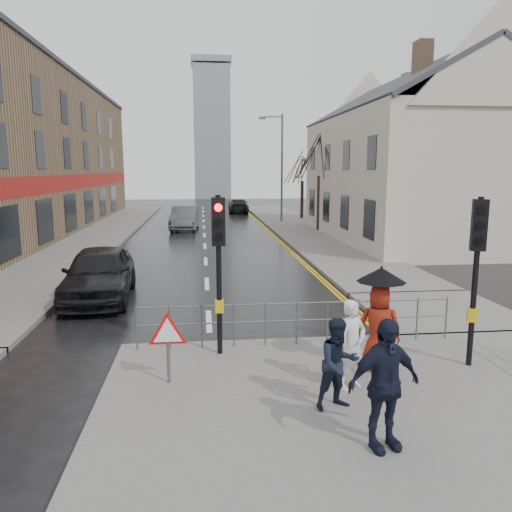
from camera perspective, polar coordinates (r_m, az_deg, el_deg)
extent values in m
plane|color=black|center=(10.86, -5.17, -12.09)|extent=(120.00, 120.00, 0.00)
cube|color=#605E5B|center=(8.30, 17.88, -19.31)|extent=(10.00, 9.00, 0.14)
cube|color=#605E5B|center=(33.92, -17.01, 2.68)|extent=(4.00, 44.00, 0.14)
cube|color=#605E5B|center=(35.92, 4.47, 3.46)|extent=(4.00, 40.00, 0.14)
cube|color=#605E5B|center=(15.19, 20.05, -5.95)|extent=(4.00, 4.20, 0.14)
cube|color=#866A4D|center=(34.21, -26.99, 10.39)|extent=(8.00, 42.00, 10.00)
cube|color=beige|center=(30.59, 17.34, 8.38)|extent=(9.00, 16.00, 7.00)
cube|color=#866A4D|center=(26.82, 18.48, 20.44)|extent=(0.70, 0.90, 1.80)
cube|color=#866A4D|center=(35.12, 17.02, 17.87)|extent=(0.70, 0.90, 1.80)
cube|color=gray|center=(72.26, -5.06, 13.75)|extent=(5.00, 5.00, 18.00)
cylinder|color=black|center=(10.51, -4.25, -2.31)|extent=(0.11, 0.11, 3.40)
cube|color=black|center=(10.33, -4.33, 3.94)|extent=(0.28, 0.22, 1.00)
cylinder|color=#FF0C07|center=(10.17, -4.33, 5.54)|extent=(0.16, 0.04, 0.16)
cylinder|color=black|center=(10.20, -4.31, 3.86)|extent=(0.16, 0.04, 0.16)
cylinder|color=black|center=(10.23, -4.28, 2.18)|extent=(0.16, 0.04, 0.16)
cube|color=gold|center=(10.67, -4.21, -5.72)|extent=(0.18, 0.14, 0.28)
cylinder|color=black|center=(10.76, 23.72, -2.85)|extent=(0.11, 0.11, 3.40)
cube|color=black|center=(10.58, 24.15, 3.24)|extent=(0.34, 0.30, 1.00)
cylinder|color=black|center=(10.42, 24.40, 4.79)|extent=(0.16, 0.09, 0.16)
cylinder|color=black|center=(10.44, 24.28, 3.15)|extent=(0.16, 0.09, 0.16)
cylinder|color=black|center=(10.48, 24.17, 1.53)|extent=(0.16, 0.09, 0.16)
cube|color=gold|center=(10.91, 23.48, -6.19)|extent=(0.22, 0.19, 0.28)
cylinder|color=#595B5E|center=(11.30, -13.50, -7.99)|extent=(0.04, 0.04, 1.00)
cylinder|color=#595B5E|center=(12.54, 20.91, -6.59)|extent=(0.04, 0.04, 1.00)
cylinder|color=#595B5E|center=(11.27, 4.69, -5.41)|extent=(7.10, 0.04, 0.04)
cylinder|color=#595B5E|center=(11.38, 4.66, -7.35)|extent=(7.10, 0.04, 0.04)
cylinder|color=#595B5E|center=(9.56, -9.98, -11.69)|extent=(0.06, 0.06, 0.85)
cylinder|color=red|center=(9.38, -10.07, -8.71)|extent=(0.80, 0.03, 0.80)
cylinder|color=white|center=(9.36, -10.08, -8.74)|extent=(0.60, 0.03, 0.60)
cylinder|color=#595B5E|center=(38.57, 2.98, 9.98)|extent=(0.16, 0.16, 8.00)
cylinder|color=#595B5E|center=(38.66, 1.97, 15.62)|extent=(1.40, 0.10, 0.10)
cube|color=#595B5E|center=(38.54, 0.74, 15.50)|extent=(0.50, 0.25, 0.18)
cylinder|color=#30221A|center=(33.04, 7.19, 6.03)|extent=(0.26, 0.26, 3.50)
cylinder|color=#30221A|center=(40.96, 5.28, 6.44)|extent=(0.26, 0.26, 3.00)
imported|color=silver|center=(9.23, 10.92, -9.91)|extent=(0.71, 0.62, 1.63)
imported|color=black|center=(8.48, 9.42, -12.05)|extent=(0.88, 0.76, 1.54)
imported|color=maroon|center=(10.16, 13.89, -7.92)|extent=(0.96, 0.77, 1.72)
cylinder|color=black|center=(10.13, 13.91, -7.39)|extent=(0.02, 0.02, 1.92)
cone|color=black|center=(9.90, 14.14, -2.08)|extent=(0.96, 0.96, 0.28)
imported|color=black|center=(7.40, 14.42, -14.02)|extent=(1.19, 0.70, 1.91)
imported|color=black|center=(16.40, -17.49, -1.91)|extent=(2.22, 5.01, 1.67)
imported|color=#434647|center=(34.42, -8.13, 4.33)|extent=(1.98, 4.93, 1.59)
imported|color=black|center=(47.54, -2.03, 5.76)|extent=(1.98, 4.59, 1.32)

